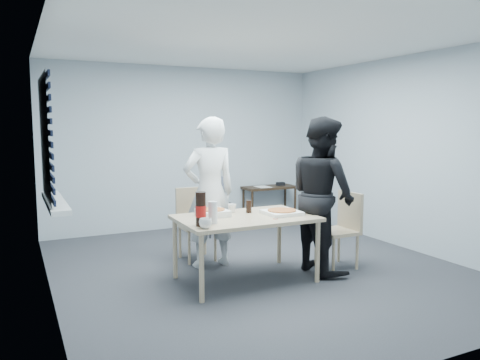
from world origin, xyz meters
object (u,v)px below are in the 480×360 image
chair_far (195,218)px  person_black (322,195)px  backpack (215,190)px  mug_b (232,208)px  stool (215,209)px  mug_a (206,223)px  side_table (269,191)px  person_white (210,192)px  dining_table (245,222)px  chair_right (343,224)px  soda_bottle (201,210)px

chair_far → person_black: (1.14, -1.11, 0.37)m
backpack → mug_b: backpack is taller
stool → mug_a: 2.67m
side_table → mug_a: 3.80m
person_white → backpack: bearing=-115.6°
side_table → mug_b: bearing=-127.9°
mug_b → mug_a: bearing=-131.8°
dining_table → chair_far: size_ratio=1.62×
person_black → stool: person_black is taller
side_table → backpack: size_ratio=2.43×
side_table → backpack: bearing=-155.9°
chair_right → soda_bottle: (-1.86, -0.17, 0.35)m
person_white → chair_right: bearing=152.8°
person_white → person_black: (1.09, -0.72, 0.00)m
chair_far → soda_bottle: bearing=-107.9°
stool → soda_bottle: 2.58m
dining_table → soda_bottle: size_ratio=4.34×
person_black → dining_table: bearing=86.2°
mug_a → mug_b: bearing=48.2°
mug_a → person_black: bearing=10.7°
person_white → dining_table: bearing=102.3°
mug_b → person_black: bearing=-19.7°
chair_right → mug_b: chair_right is taller
chair_right → mug_a: chair_right is taller
side_table → chair_far: bearing=-141.7°
backpack → mug_a: backpack is taller
mug_a → mug_b: size_ratio=1.23×
person_black → mug_b: 1.04m
stool → side_table: bearing=23.7°
person_black → mug_a: person_black is taller
mug_a → side_table: bearing=51.2°
stool → backpack: backpack is taller
chair_right → side_table: (0.52, 2.67, 0.03)m
person_black → soda_bottle: size_ratio=5.32×
dining_table → chair_right: (1.26, -0.06, -0.13)m
dining_table → soda_bottle: soda_bottle is taller
dining_table → person_black: person_black is taller
dining_table → stool: bearing=75.8°
backpack → mug_a: 2.64m
stool → mug_b: (-0.54, -1.76, 0.34)m
person_white → mug_a: 1.12m
chair_far → person_white: bearing=-83.7°
person_black → stool: (-0.43, 2.11, -0.48)m
dining_table → stool: size_ratio=2.80×
person_black → stool: bearing=11.6°
chair_far → stool: size_ratio=1.72×
chair_right → person_white: bearing=152.8°
soda_bottle → mug_b: bearing=42.1°
dining_table → chair_right: 1.26m
chair_far → stool: 1.23m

